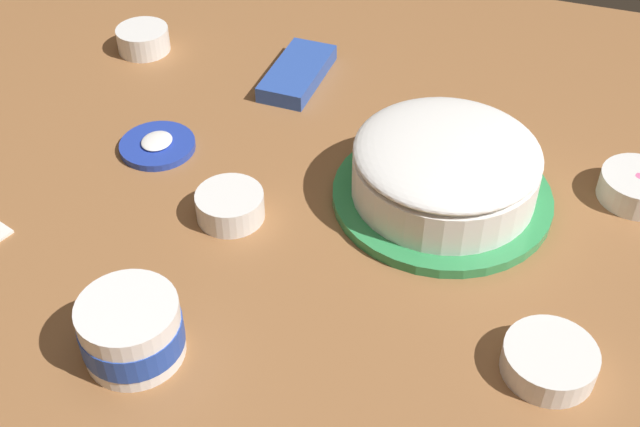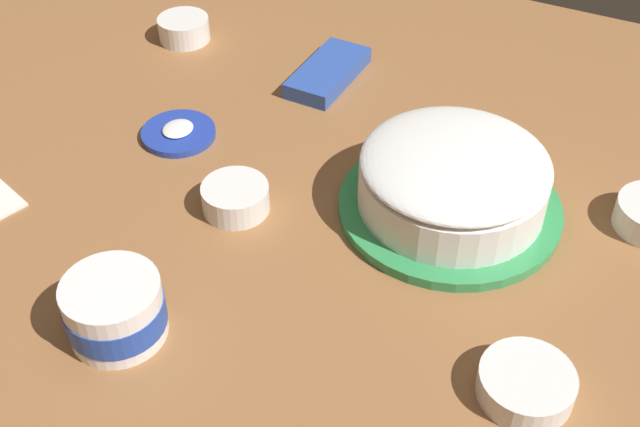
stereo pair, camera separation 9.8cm
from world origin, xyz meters
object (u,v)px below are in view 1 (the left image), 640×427
frosting_tub (131,329)px  candy_box_lower (298,73)px  sprinkle_bowl_yellow (549,360)px  sprinkle_bowl_pink (637,186)px  frosted_cake (445,173)px  frosting_tub_lid (157,145)px  sprinkle_bowl_orange (143,39)px  sprinkle_bowl_blue (230,205)px

frosting_tub → candy_box_lower: frosting_tub is taller
sprinkle_bowl_yellow → sprinkle_bowl_pink: size_ratio=1.02×
frosted_cake → candy_box_lower: (0.21, 0.27, -0.03)m
frosting_tub_lid → sprinkle_bowl_yellow: bearing=-110.7°
frosted_cake → frosting_tub: bearing=143.6°
sprinkle_bowl_orange → frosted_cake: bearing=-111.5°
sprinkle_bowl_orange → sprinkle_bowl_blue: bearing=-138.1°
sprinkle_bowl_blue → frosted_cake: bearing=-64.8°
sprinkle_bowl_orange → candy_box_lower: bearing=-91.0°
frosted_cake → candy_box_lower: frosted_cake is taller
sprinkle_bowl_orange → sprinkle_bowl_yellow: size_ratio=0.85×
frosting_tub → sprinkle_bowl_blue: frosting_tub is taller
frosted_cake → frosting_tub: 0.43m
frosted_cake → frosting_tub: (-0.35, 0.25, -0.01)m
sprinkle_bowl_orange → sprinkle_bowl_pink: sprinkle_bowl_orange is taller
candy_box_lower → sprinkle_bowl_orange: bearing=90.5°
frosted_cake → sprinkle_bowl_blue: size_ratio=3.29×
sprinkle_bowl_orange → candy_box_lower: size_ratio=0.53×
frosting_tub → frosted_cake: bearing=-36.4°
frosting_tub → sprinkle_bowl_yellow: size_ratio=1.10×
frosted_cake → sprinkle_bowl_yellow: size_ratio=2.87×
sprinkle_bowl_orange → sprinkle_bowl_yellow: sprinkle_bowl_orange is taller
sprinkle_bowl_pink → sprinkle_bowl_orange: bearing=80.7°
frosted_cake → sprinkle_bowl_orange: bearing=68.5°
sprinkle_bowl_pink → frosted_cake: bearing=110.0°
frosting_tub → sprinkle_bowl_blue: (0.23, -0.01, -0.02)m
frosted_cake → candy_box_lower: 0.34m
frosting_tub_lid → sprinkle_bowl_pink: (0.10, -0.63, 0.01)m
frosting_tub → sprinkle_bowl_pink: 0.65m
frosting_tub_lid → candy_box_lower: size_ratio=0.66×
frosted_cake → sprinkle_bowl_pink: frosted_cake is taller
frosting_tub_lid → candy_box_lower: candy_box_lower is taller
sprinkle_bowl_blue → sprinkle_bowl_yellow: size_ratio=0.87×
frosted_cake → frosting_tub_lid: 0.40m
sprinkle_bowl_pink → candy_box_lower: 0.52m
frosting_tub → sprinkle_bowl_pink: size_ratio=1.13×
frosting_tub_lid → sprinkle_bowl_pink: 0.64m
sprinkle_bowl_orange → sprinkle_bowl_yellow: bearing=-122.3°
frosting_tub_lid → sprinkle_bowl_blue: sprinkle_bowl_blue is taller
frosted_cake → sprinkle_bowl_orange: 0.58m
frosting_tub → sprinkle_bowl_orange: (0.56, 0.28, -0.02)m
candy_box_lower → sprinkle_bowl_pink: bearing=-102.0°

